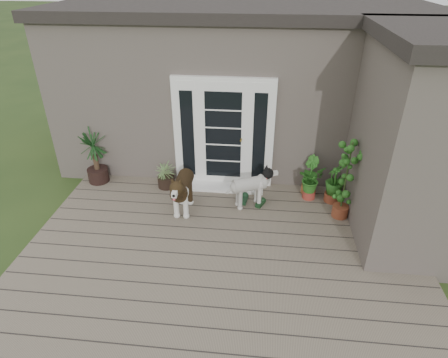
# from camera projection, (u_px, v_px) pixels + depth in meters

# --- Properties ---
(deck) EXTENTS (6.20, 4.60, 0.12)m
(deck) POSITION_uv_depth(u_px,v_px,m) (221.00, 259.00, 5.82)
(deck) COLOR #6B5B4C
(deck) RESTS_ON ground
(house_main) EXTENTS (7.40, 4.00, 3.10)m
(house_main) POSITION_uv_depth(u_px,v_px,m) (241.00, 85.00, 8.72)
(house_main) COLOR #665E54
(house_main) RESTS_ON ground
(roof_main) EXTENTS (7.60, 4.20, 0.20)m
(roof_main) POSITION_uv_depth(u_px,v_px,m) (243.00, 6.00, 7.89)
(roof_main) COLOR #2D2826
(roof_main) RESTS_ON house_main
(house_wing) EXTENTS (1.60, 2.40, 3.10)m
(house_wing) POSITION_uv_depth(u_px,v_px,m) (418.00, 149.00, 5.75)
(house_wing) COLOR #665E54
(house_wing) RESTS_ON ground
(door_unit) EXTENTS (1.90, 0.14, 2.15)m
(door_unit) POSITION_uv_depth(u_px,v_px,m) (223.00, 134.00, 7.16)
(door_unit) COLOR white
(door_unit) RESTS_ON deck
(door_step) EXTENTS (1.60, 0.40, 0.05)m
(door_step) POSITION_uv_depth(u_px,v_px,m) (222.00, 187.00, 7.51)
(door_step) COLOR white
(door_step) RESTS_ON deck
(brindle_dog) EXTENTS (0.41, 0.94, 0.78)m
(brindle_dog) POSITION_uv_depth(u_px,v_px,m) (183.00, 192.00, 6.65)
(brindle_dog) COLOR #302111
(brindle_dog) RESTS_ON deck
(white_dog) EXTENTS (0.86, 0.63, 0.66)m
(white_dog) POSITION_uv_depth(u_px,v_px,m) (249.00, 190.00, 6.82)
(white_dog) COLOR silver
(white_dog) RESTS_ON deck
(spider_plant) EXTENTS (0.69, 0.69, 0.59)m
(spider_plant) POSITION_uv_depth(u_px,v_px,m) (166.00, 174.00, 7.42)
(spider_plant) COLOR #7DA063
(spider_plant) RESTS_ON deck
(yucca) EXTENTS (0.97, 0.97, 1.12)m
(yucca) POSITION_uv_depth(u_px,v_px,m) (95.00, 156.00, 7.47)
(yucca) COLOR black
(yucca) RESTS_ON deck
(herb_a) EXTENTS (0.66, 0.66, 0.59)m
(herb_a) POSITION_uv_depth(u_px,v_px,m) (310.00, 184.00, 7.06)
(herb_a) COLOR #1B611D
(herb_a) RESTS_ON deck
(herb_b) EXTENTS (0.42, 0.42, 0.55)m
(herb_b) POSITION_uv_depth(u_px,v_px,m) (309.00, 180.00, 7.24)
(herb_b) COLOR #1C641D
(herb_b) RESTS_ON deck
(herb_c) EXTENTS (0.47, 0.47, 0.61)m
(herb_c) POSITION_uv_depth(u_px,v_px,m) (334.00, 187.00, 6.97)
(herb_c) COLOR #265618
(herb_c) RESTS_ON deck
(sapling) EXTENTS (0.54, 0.54, 1.48)m
(sapling) POSITION_uv_depth(u_px,v_px,m) (346.00, 180.00, 6.33)
(sapling) COLOR #1C651D
(sapling) RESTS_ON deck
(clog_left) EXTENTS (0.20, 0.36, 0.10)m
(clog_left) POSITION_uv_depth(u_px,v_px,m) (244.00, 199.00, 7.08)
(clog_left) COLOR black
(clog_left) RESTS_ON deck
(clog_right) EXTENTS (0.25, 0.32, 0.09)m
(clog_right) POSITION_uv_depth(u_px,v_px,m) (261.00, 203.00, 6.98)
(clog_right) COLOR black
(clog_right) RESTS_ON deck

